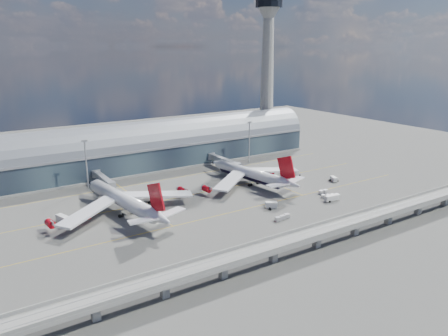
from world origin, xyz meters
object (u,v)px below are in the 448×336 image
floodlight_mast_left (86,164)px  airliner_right (252,174)px  service_truck_0 (63,219)px  cargo_train_1 (330,196)px  service_truck_2 (332,198)px  control_tower (267,74)px  service_truck_1 (271,205)px  cargo_train_2 (323,192)px  service_truck_5 (151,198)px  service_truck_4 (296,173)px  service_truck_3 (334,179)px  airliner_left (125,201)px  floodlight_mast_right (249,141)px  cargo_train_0 (282,218)px

floodlight_mast_left → airliner_right: floodlight_mast_left is taller
floodlight_mast_left → airliner_right: (74.74, -36.85, -8.38)m
service_truck_0 → cargo_train_1: bearing=-36.0°
service_truck_2 → control_tower: bearing=-17.2°
service_truck_1 → cargo_train_2: service_truck_1 is taller
control_tower → cargo_train_1: (-41.24, -102.35, -50.84)m
service_truck_1 → cargo_train_1: bearing=-66.3°
airliner_right → service_truck_5: bearing=167.7°
control_tower → service_truck_5: control_tower is taller
floodlight_mast_left → service_truck_4: (104.83, -37.75, -12.17)m
control_tower → cargo_train_1: control_tower is taller
airliner_right → floodlight_mast_left: bearing=145.6°
service_truck_0 → service_truck_3: size_ratio=1.46×
control_tower → airliner_left: bearing=-151.9°
floodlight_mast_right → cargo_train_2: 69.96m
floodlight_mast_left → floodlight_mast_right: size_ratio=1.00×
cargo_train_1 → service_truck_4: bearing=-37.4°
control_tower → service_truck_3: bearing=-103.5°
airliner_left → service_truck_2: 94.54m
floodlight_mast_right → service_truck_1: bearing=-119.0°
control_tower → service_truck_0: (-156.14, -65.72, -50.00)m
airliner_left → service_truck_2: size_ratio=8.77×
control_tower → service_truck_1: control_tower is taller
service_truck_1 → floodlight_mast_right: bearing=1.2°
floodlight_mast_right → service_truck_4: 39.96m
airliner_left → service_truck_1: size_ratio=12.18×
control_tower → service_truck_1: 133.15m
control_tower → service_truck_4: 88.04m
floodlight_mast_right → airliner_right: (-25.26, -36.85, -8.38)m
floodlight_mast_left → service_truck_3: bearing=-26.4°
service_truck_2 → service_truck_4: bearing=-13.5°
service_truck_1 → service_truck_4: bearing=-23.0°
service_truck_1 → cargo_train_2: size_ratio=1.06×
airliner_right → cargo_train_2: (20.33, -31.76, -4.34)m
control_tower → floodlight_mast_left: 143.01m
service_truck_3 → service_truck_5: (-95.11, 24.09, 0.39)m
floodlight_mast_right → service_truck_1: 81.63m
service_truck_1 → cargo_train_0: service_truck_1 is taller
airliner_right → service_truck_1: (-13.82, -33.78, -3.74)m
airliner_right → service_truck_4: (30.09, -0.90, -3.79)m
service_truck_3 → cargo_train_0: 64.07m
service_truck_5 → service_truck_3: bearing=-48.8°
service_truck_5 → cargo_train_2: 83.56m
airliner_left → airliner_right: size_ratio=1.08×
floodlight_mast_right → cargo_train_0: (-43.64, -83.53, -12.71)m
airliner_left → service_truck_0: airliner_left is taller
cargo_train_2 → cargo_train_0: bearing=104.9°
service_truck_5 → service_truck_4: bearing=-37.9°
airliner_right → service_truck_4: bearing=-9.9°
floodlight_mast_right → service_truck_5: (-80.45, -32.86, -11.97)m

